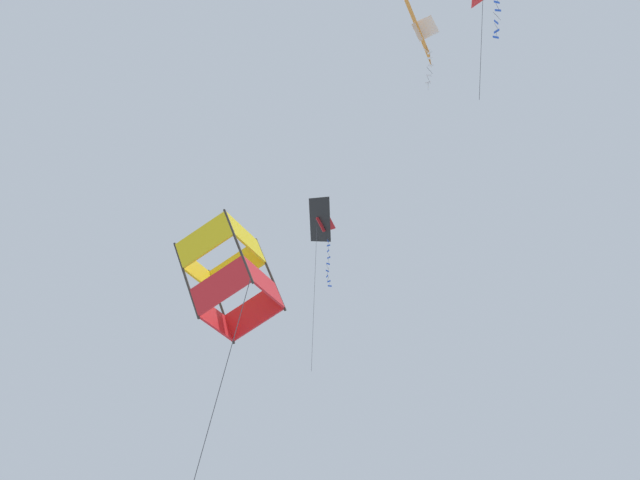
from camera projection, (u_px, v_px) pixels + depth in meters
kite_box_upper_right at (229, 277)px, 15.74m from camera, size 2.67×2.29×8.74m
kite_delta_near_left at (321, 221)px, 36.99m from camera, size 2.72×1.09×7.98m
kite_delta_highest at (419, 26)px, 26.61m from camera, size 2.74×2.05×3.61m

